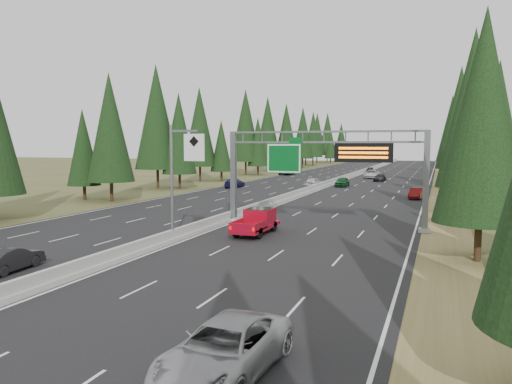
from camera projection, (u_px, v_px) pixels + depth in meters
road at (333, 184)px, 85.76m from camera, size 32.00×260.00×0.08m
shoulder_right at (444, 187)px, 79.61m from camera, size 3.60×260.00×0.06m
shoulder_left at (238, 181)px, 91.92m from camera, size 3.60×260.00×0.06m
median_barrier at (334, 181)px, 85.73m from camera, size 0.70×260.00×0.85m
sign_gantry at (331, 163)px, 40.07m from camera, size 16.75×0.98×7.80m
hov_sign_pole at (179, 175)px, 33.74m from camera, size 2.80×0.50×8.00m
tree_row_right at (473, 127)px, 75.46m from camera, size 11.20×240.00×18.89m
tree_row_left at (215, 129)px, 92.24m from camera, size 11.53×238.26×18.92m
silver_minivan at (225, 349)px, 14.51m from camera, size 2.90×5.69×1.54m
red_pickup at (258, 220)px, 37.66m from camera, size 2.03×5.69×1.85m
car_ahead_green at (342, 182)px, 79.31m from camera, size 1.85×4.50×1.53m
car_ahead_dkred at (416, 193)px, 61.50m from camera, size 1.78×4.21×1.35m
car_ahead_dkgrey at (380, 178)px, 90.39m from camera, size 2.07×4.55×1.29m
car_ahead_white at (372, 174)px, 98.67m from camera, size 2.92×5.94×1.62m
car_ahead_far at (370, 170)px, 118.27m from camera, size 1.73×4.05×1.36m
car_onc_near at (10, 259)px, 26.43m from camera, size 1.73×4.04×1.30m
car_onc_blue at (235, 183)px, 77.55m from camera, size 2.18×5.01×1.43m
car_onc_white at (313, 182)px, 78.46m from camera, size 2.17×4.58×1.51m
car_onc_far at (288, 171)px, 110.10m from camera, size 2.74×5.89×1.63m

